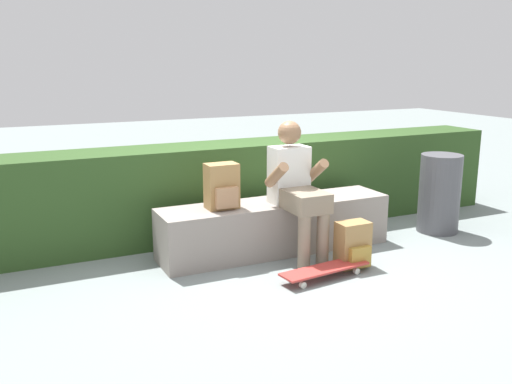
{
  "coord_description": "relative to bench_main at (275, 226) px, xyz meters",
  "views": [
    {
      "loc": [
        -2.31,
        -4.21,
        1.76
      ],
      "look_at": [
        -0.15,
        0.37,
        0.56
      ],
      "focal_mm": 39.42,
      "sensor_mm": 36.0,
      "label": 1
    }
  ],
  "objects": [
    {
      "name": "bench_main",
      "position": [
        0.0,
        0.0,
        0.0
      ],
      "size": [
        2.21,
        0.5,
        0.48
      ],
      "color": "gray",
      "rests_on": "ground"
    },
    {
      "name": "hedge_row",
      "position": [
        -0.17,
        0.75,
        0.23
      ],
      "size": [
        6.36,
        0.59,
        0.93
      ],
      "color": "#2D4A20",
      "rests_on": "ground"
    },
    {
      "name": "backpack_on_bench",
      "position": [
        -0.53,
        -0.01,
        0.43
      ],
      "size": [
        0.28,
        0.23,
        0.4
      ],
      "color": "#A37A47",
      "rests_on": "bench_main"
    },
    {
      "name": "ground_plane",
      "position": [
        0.0,
        -0.27,
        -0.24
      ],
      "size": [
        24.0,
        24.0,
        0.0
      ],
      "primitive_type": "plane",
      "color": "gray"
    },
    {
      "name": "trash_bin",
      "position": [
        1.82,
        -0.17,
        0.17
      ],
      "size": [
        0.42,
        0.42,
        0.81
      ],
      "color": "#4C4C51",
      "rests_on": "ground"
    },
    {
      "name": "person_skater",
      "position": [
        0.09,
        -0.22,
        0.43
      ],
      "size": [
        0.49,
        0.62,
        1.23
      ],
      "color": "white",
      "rests_on": "ground"
    },
    {
      "name": "skateboard_near_person",
      "position": [
        0.06,
        -0.78,
        -0.16
      ],
      "size": [
        0.82,
        0.29,
        0.09
      ],
      "color": "#BC3833",
      "rests_on": "ground"
    },
    {
      "name": "backpack_on_ground",
      "position": [
        0.42,
        -0.66,
        -0.04
      ],
      "size": [
        0.28,
        0.23,
        0.4
      ],
      "color": "#A37A47",
      "rests_on": "ground"
    }
  ]
}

